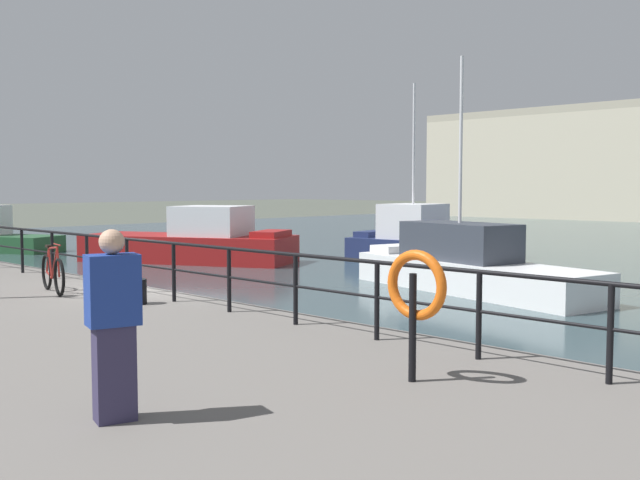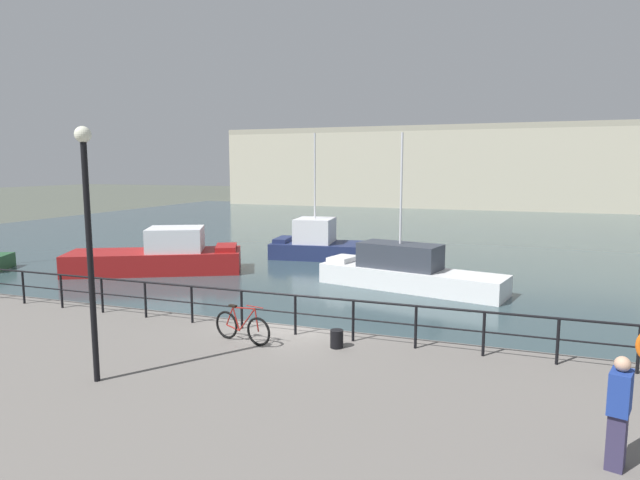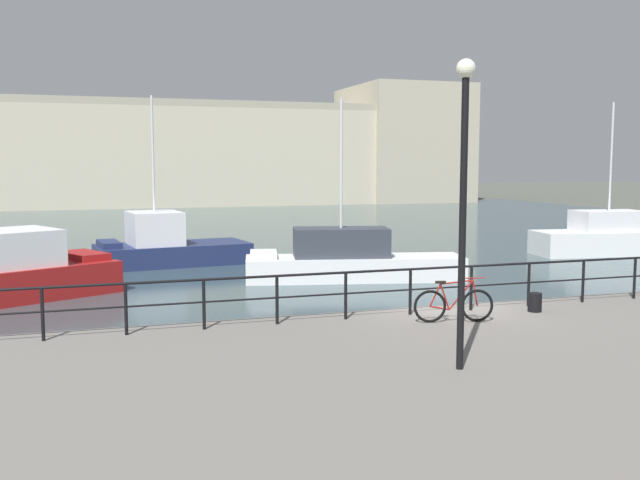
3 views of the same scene
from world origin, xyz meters
TOP-DOWN VIEW (x-y plane):
  - ground_plane at (0.00, 0.00)m, footprint 240.00×240.00m
  - water_basin at (0.00, 30.20)m, footprint 80.00×60.00m
  - quay_promenade at (0.00, -6.50)m, footprint 56.00×13.00m
  - harbor_building at (5.65, 61.84)m, footprint 66.32×14.23m
  - moored_small_launch at (-4.86, 16.16)m, footprint 6.78×3.68m
  - moored_green_narrowboat at (15.79, 13.10)m, footprint 7.18×3.35m
  - moored_blue_motorboat at (1.28, 9.85)m, footprint 8.48×3.87m
  - quay_railing at (0.40, -0.75)m, footprint 25.25×0.07m
  - parked_bicycle at (-0.62, -1.77)m, footprint 1.74×0.46m
  - mooring_bollard at (1.74, -1.36)m, footprint 0.32×0.32m
  - quay_lamp_post at (-2.25, -4.99)m, footprint 0.32×0.32m

SIDE VIEW (x-z plane):
  - ground_plane at x=0.00m, z-range 0.00..0.00m
  - water_basin at x=0.00m, z-range 0.00..0.01m
  - quay_promenade at x=0.00m, z-range 0.00..0.98m
  - moored_blue_motorboat at x=1.28m, z-range -2.64..4.16m
  - moored_small_launch at x=-4.86m, z-range -2.80..4.46m
  - moored_green_narrowboat at x=15.79m, z-range -2.78..4.51m
  - mooring_bollard at x=1.74m, z-range 0.98..1.42m
  - parked_bicycle at x=-0.62m, z-range 0.88..1.86m
  - quay_railing at x=0.40m, z-range 1.18..2.26m
  - quay_lamp_post at x=-2.25m, z-range 1.65..6.80m
  - harbor_building at x=5.65m, z-range -1.27..11.81m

